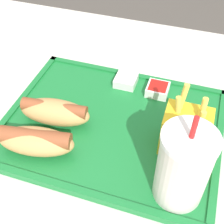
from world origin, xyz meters
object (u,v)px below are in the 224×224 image
Objects in this scene: hot_dog_far at (36,140)px; sauce_cup_mayo at (126,80)px; fries_carton at (186,131)px; hot_dog_near at (54,113)px; sauce_cup_ketchup at (158,89)px; soda_cup at (183,167)px.

sauce_cup_mayo is at bearing -113.22° from hot_dog_far.
sauce_cup_mayo is at bearing -43.14° from fries_carton.
hot_dog_near is at bearing 4.38° from fries_carton.
hot_dog_near is 3.09× the size of sauce_cup_mayo.
fries_carton reaches higher than hot_dog_near.
hot_dog_far is at bearing 66.78° from sauce_cup_mayo.
hot_dog_near is at bearing 41.08° from sauce_cup_ketchup.
hot_dog_near is 0.21m from sauce_cup_ketchup.
fries_carton is at bearing 119.62° from sauce_cup_ketchup.
hot_dog_far is at bearing 20.13° from fries_carton.
sauce_cup_mayo is (0.15, -0.22, -0.05)m from soda_cup.
fries_carton is at bearing 136.86° from sauce_cup_mayo.
sauce_cup_mayo is at bearing -56.68° from soda_cup.
soda_cup is 3.74× the size of sauce_cup_ketchup.
hot_dog_far is at bearing 52.16° from sauce_cup_ketchup.
soda_cup is 1.21× the size of hot_dog_near.
sauce_cup_ketchup is at bearing -70.36° from soda_cup.
fries_carton is at bearing -85.93° from soda_cup.
sauce_cup_mayo is 1.00× the size of sauce_cup_ketchup.
soda_cup reaches higher than sauce_cup_ketchup.
hot_dog_near is 3.09× the size of sauce_cup_ketchup.
soda_cup is 1.34× the size of fries_carton.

